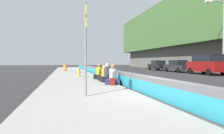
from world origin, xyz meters
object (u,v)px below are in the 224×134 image
at_px(street_lamp, 221,31).
at_px(seated_person_rear, 104,76).
at_px(backpack, 112,82).
at_px(fire_hydrant, 79,72).
at_px(seated_person_foreground, 113,78).
at_px(parked_car_fourth, 178,66).
at_px(construction_barrel, 65,68).
at_px(parked_car_midline, 158,65).
at_px(parked_car_third, 206,64).
at_px(route_sign_post, 86,43).
at_px(seated_person_middle, 107,76).
at_px(seated_person_far, 99,74).

bearing_deg(street_lamp, seated_person_rear, 105.14).
bearing_deg(backpack, fire_hydrant, 11.55).
bearing_deg(fire_hydrant, seated_person_foreground, -166.43).
relative_size(fire_hydrant, seated_person_rear, 0.82).
bearing_deg(fire_hydrant, seated_person_rear, -158.01).
bearing_deg(seated_person_foreground, parked_car_fourth, -44.95).
height_order(seated_person_foreground, construction_barrel, seated_person_foreground).
bearing_deg(seated_person_foreground, parked_car_midline, -34.53).
relative_size(seated_person_rear, construction_barrel, 1.13).
relative_size(parked_car_third, parked_car_fourth, 1.07).
bearing_deg(parked_car_fourth, parked_car_third, -178.72).
distance_m(fire_hydrant, street_lamp, 15.93).
xyz_separation_m(seated_person_rear, parked_car_fourth, (10.36, -12.87, 0.39)).
relative_size(street_lamp, parked_car_fourth, 1.79).
bearing_deg(construction_barrel, parked_car_third, -122.70).
relative_size(route_sign_post, street_lamp, 0.44).
distance_m(seated_person_middle, seated_person_far, 2.22).
bearing_deg(seated_person_foreground, seated_person_rear, 0.02).
relative_size(seated_person_rear, street_lamp, 0.13).
height_order(seated_person_foreground, parked_car_fourth, parked_car_fourth).
distance_m(route_sign_post, seated_person_middle, 5.63).
relative_size(fire_hydrant, parked_car_third, 0.18).
distance_m(route_sign_post, fire_hydrant, 9.95).
height_order(seated_person_middle, construction_barrel, seated_person_middle).
bearing_deg(seated_person_far, parked_car_fourth, -54.70).
bearing_deg(construction_barrel, parked_car_fourth, -106.47).
relative_size(seated_person_foreground, seated_person_middle, 0.98).
xyz_separation_m(route_sign_post, seated_person_far, (7.20, -1.85, -1.70)).
bearing_deg(construction_barrel, route_sign_post, -178.24).
relative_size(seated_person_middle, seated_person_rear, 1.14).
xyz_separation_m(seated_person_foreground, backpack, (-0.46, 0.14, -0.18)).
relative_size(street_lamp, parked_car_third, 1.68).
height_order(route_sign_post, construction_barrel, route_sign_post).
height_order(route_sign_post, fire_hydrant, route_sign_post).
relative_size(fire_hydrant, seated_person_foreground, 0.74).
bearing_deg(street_lamp, parked_car_midline, 4.63).
xyz_separation_m(seated_person_rear, construction_barrel, (14.95, 2.64, 0.14)).
distance_m(seated_person_foreground, backpack, 0.51).
height_order(route_sign_post, parked_car_fourth, route_sign_post).
relative_size(seated_person_middle, backpack, 3.05).
distance_m(construction_barrel, street_lamp, 20.36).
height_order(route_sign_post, seated_person_middle, route_sign_post).
relative_size(seated_person_middle, parked_car_third, 0.25).
bearing_deg(parked_car_midline, seated_person_rear, 141.48).
height_order(route_sign_post, seated_person_rear, route_sign_post).
distance_m(street_lamp, parked_car_fourth, 7.80).
height_order(fire_hydrant, street_lamp, street_lamp).
bearing_deg(route_sign_post, seated_person_middle, -21.73).
xyz_separation_m(construction_barrel, parked_car_third, (-10.03, -15.63, 0.56)).
xyz_separation_m(route_sign_post, seated_person_rear, (6.06, -1.99, -1.74)).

